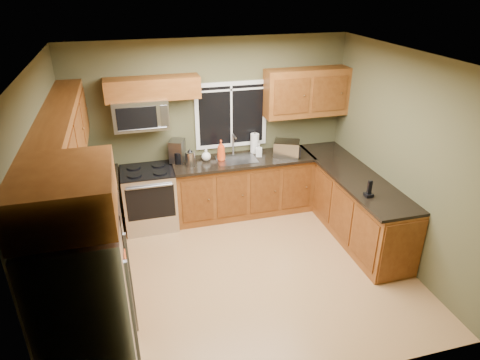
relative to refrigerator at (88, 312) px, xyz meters
name	(u,v)px	position (x,y,z in m)	size (l,w,h in m)	color
floor	(243,271)	(1.74, 1.30, -0.90)	(4.20, 4.20, 0.00)	#A77949
ceiling	(244,59)	(1.74, 1.30, 1.80)	(4.20, 4.20, 0.00)	white
back_wall	(212,129)	(1.74, 3.10, 0.45)	(4.20, 4.20, 0.00)	#4E4D30
front_wall	(304,271)	(1.74, -0.50, 0.45)	(4.20, 4.20, 0.00)	#4E4D30
left_wall	(51,200)	(-0.36, 1.30, 0.45)	(3.60, 3.60, 0.00)	#4E4D30
right_wall	(401,159)	(3.84, 1.30, 0.45)	(3.60, 3.60, 0.00)	#4E4D30
window	(231,115)	(2.04, 3.08, 0.65)	(1.12, 0.03, 1.02)	white
base_cabinets_left	(95,243)	(-0.06, 1.78, -0.45)	(0.60, 2.65, 0.90)	brown
countertop_left	(92,210)	(-0.04, 1.78, 0.02)	(0.65, 2.65, 0.04)	black
base_cabinets_back	(243,187)	(2.15, 2.80, -0.45)	(2.17, 0.60, 0.90)	brown
countertop_back	(244,160)	(2.15, 2.78, 0.02)	(2.17, 0.65, 0.04)	black
base_cabinets_peninsula	(352,204)	(3.54, 1.84, -0.45)	(0.60, 2.52, 0.90)	brown
countertop_peninsula	(353,175)	(3.51, 1.85, 0.02)	(0.65, 2.50, 0.04)	black
upper_cabinets_left	(64,138)	(-0.20, 1.78, 0.96)	(0.33, 2.65, 0.72)	brown
upper_cabinets_back_left	(153,88)	(0.89, 2.94, 1.17)	(1.30, 0.33, 0.30)	brown
upper_cabinets_back_right	(306,92)	(3.19, 2.94, 0.96)	(1.30, 0.33, 0.72)	brown
upper_cabinet_over_fridge	(64,194)	(0.00, 0.00, 1.13)	(0.72, 0.90, 0.38)	brown
refrigerator	(88,312)	(0.00, 0.00, 0.00)	(0.74, 0.90, 1.80)	#B7B7BC
range	(150,198)	(0.69, 2.77, -0.43)	(0.76, 0.69, 0.94)	#B7B7BC
microwave	(141,114)	(0.69, 2.91, 0.83)	(0.76, 0.41, 0.42)	#B7B7BC
sink	(236,158)	(2.04, 2.79, 0.05)	(0.60, 0.42, 0.36)	slate
toaster_oven	(287,149)	(2.82, 2.71, 0.16)	(0.47, 0.43, 0.24)	#B7B7BC
coffee_maker	(177,152)	(1.17, 2.94, 0.20)	(0.28, 0.32, 0.33)	slate
kettle	(190,158)	(1.33, 2.74, 0.16)	(0.16, 0.16, 0.26)	#B7B7BC
paper_towel_roll	(255,143)	(2.39, 2.98, 0.19)	(0.16, 0.16, 0.34)	white
soap_bottle_a	(221,150)	(1.81, 2.81, 0.20)	(0.12, 0.12, 0.32)	#F04816
soap_bottle_b	(259,150)	(2.41, 2.81, 0.14)	(0.09, 0.09, 0.20)	white
soap_bottle_c	(206,155)	(1.59, 2.87, 0.13)	(0.14, 0.14, 0.18)	white
cordless_phone	(369,192)	(3.35, 1.18, 0.11)	(0.10, 0.10, 0.22)	black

